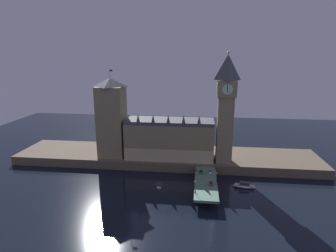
{
  "coord_description": "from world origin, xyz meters",
  "views": [
    {
      "loc": [
        24.12,
        -157.23,
        76.72
      ],
      "look_at": [
        3.41,
        20.0,
        31.93
      ],
      "focal_mm": 30.0,
      "sensor_mm": 36.0,
      "label": 1
    }
  ],
  "objects": [
    {
      "name": "car_northbound_lead",
      "position": [
        25.71,
        7.24,
        6.28
      ],
      "size": [
        2.08,
        4.37,
        1.38
      ],
      "color": "#235633",
      "rests_on": "bridge"
    },
    {
      "name": "embankment",
      "position": [
        0.0,
        39.0,
        3.18
      ],
      "size": [
        220.0,
        42.0,
        6.36
      ],
      "color": "brown",
      "rests_on": "ground_plane"
    },
    {
      "name": "street_lamp_far",
      "position": [
        22.47,
        9.72,
        10.2
      ],
      "size": [
        1.34,
        0.6,
        7.31
      ],
      "color": "#2D3333",
      "rests_on": "bridge"
    },
    {
      "name": "clock_tower",
      "position": [
        40.67,
        26.63,
        45.01
      ],
      "size": [
        12.61,
        12.72,
        73.04
      ],
      "color": "#8E7A56",
      "rests_on": "embankment"
    },
    {
      "name": "car_southbound_lead",
      "position": [
        31.4,
        -8.94,
        6.32
      ],
      "size": [
        1.99,
        4.41,
        1.46
      ],
      "color": "red",
      "rests_on": "bridge"
    },
    {
      "name": "ground_plane",
      "position": [
        0.0,
        0.0,
        0.0
      ],
      "size": [
        400.0,
        400.0,
        0.0
      ],
      "primitive_type": "plane",
      "color": "black"
    },
    {
      "name": "car_southbound_trail",
      "position": [
        31.4,
        7.21,
        6.36
      ],
      "size": [
        1.84,
        4.22,
        1.55
      ],
      "color": "white",
      "rests_on": "bridge"
    },
    {
      "name": "street_lamp_near",
      "position": [
        22.47,
        -19.72,
        9.95
      ],
      "size": [
        1.34,
        0.6,
        6.91
      ],
      "color": "#2D3333",
      "rests_on": "bridge"
    },
    {
      "name": "victoria_tower",
      "position": [
        -37.88,
        30.47,
        34.23
      ],
      "size": [
        18.3,
        18.3,
        61.54
      ],
      "color": "#8E7A56",
      "rests_on": "embankment"
    },
    {
      "name": "bridge",
      "position": [
        28.55,
        -5.0,
        3.76
      ],
      "size": [
        12.93,
        46.0,
        5.63
      ],
      "color": "#4C7560",
      "rests_on": "ground_plane"
    },
    {
      "name": "pedestrian_far_rail",
      "position": [
        22.87,
        9.15,
        6.56
      ],
      "size": [
        0.38,
        0.38,
        1.76
      ],
      "color": "black",
      "rests_on": "bridge"
    },
    {
      "name": "pedestrian_near_rail",
      "position": [
        22.87,
        -19.96,
        6.62
      ],
      "size": [
        0.38,
        0.38,
        1.85
      ],
      "color": "black",
      "rests_on": "bridge"
    },
    {
      "name": "boat_downstream",
      "position": [
        51.61,
        1.08,
        1.25
      ],
      "size": [
        13.09,
        5.96,
        3.42
      ],
      "color": "white",
      "rests_on": "ground_plane"
    },
    {
      "name": "street_lamp_mid",
      "position": [
        34.64,
        -5.0,
        9.43
      ],
      "size": [
        1.34,
        0.6,
        6.05
      ],
      "color": "#2D3333",
      "rests_on": "bridge"
    },
    {
      "name": "parliament_hall",
      "position": [
        3.32,
        31.54,
        19.94
      ],
      "size": [
        60.98,
        22.45,
        32.73
      ],
      "color": "#8E7A56",
      "rests_on": "embankment"
    }
  ]
}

